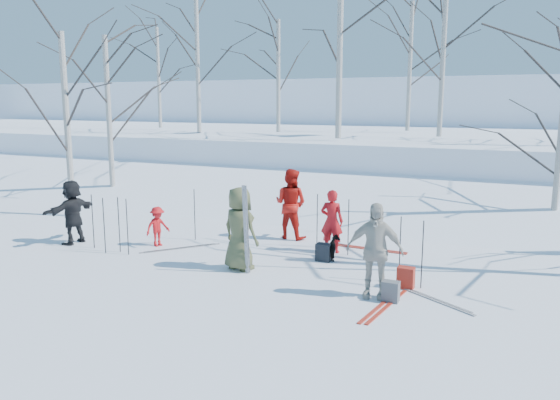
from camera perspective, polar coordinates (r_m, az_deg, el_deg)
The scene contains 39 objects.
ground at distance 11.75m, azimuth -3.12°, elevation -7.44°, with size 120.00×120.00×0.00m, color white.
snow_ramp at distance 18.00m, azimuth 7.41°, elevation -0.78°, with size 70.00×9.50×1.40m, color white.
snow_plateau at distance 27.50m, azimuth 13.81°, elevation 4.61°, with size 70.00×18.00×2.20m, color white.
far_hill at distance 48.18m, azimuth 18.84°, elevation 7.85°, with size 90.00×30.00×6.00m, color white.
skier_olive_center at distance 11.66m, azimuth -4.24°, elevation -3.01°, with size 0.88×0.57×1.80m, color #474B2D.
skier_red_north at distance 13.05m, azimuth 5.43°, elevation -2.22°, with size 0.55×0.36×1.52m, color red.
skier_redor_behind at distance 14.31m, azimuth 1.12°, elevation -0.40°, with size 0.90×0.70×1.85m, color #B2140D.
skier_red_seated at distance 13.94m, azimuth -12.67°, elevation -2.71°, with size 0.64×0.37×1.00m, color red.
skier_cream_east at distance 10.14m, azimuth 9.85°, elevation -5.21°, with size 1.04×0.43×1.78m, color beige.
skier_grey_west at distance 14.76m, azimuth -20.86°, elevation -1.17°, with size 1.51×0.48×1.63m, color black.
dog at distance 12.55m, azimuth 5.72°, elevation -5.04°, with size 0.29×0.64×0.54m, color black.
upright_ski_left at distance 11.31m, azimuth -3.63°, elevation -3.15°, with size 0.07×0.02×1.90m, color silver.
upright_ski_right at distance 11.33m, azimuth -3.48°, elevation -3.13°, with size 0.07×0.02×1.90m, color silver.
ski_pair_a at distance 10.55m, azimuth 15.44°, elevation -9.84°, with size 1.72×1.17×0.02m, color silver, non-canonical shape.
ski_pair_b at distance 9.98m, azimuth 10.78°, elevation -10.81°, with size 0.42×1.91×0.02m, color #A22517, non-canonical shape.
ski_pair_c at distance 13.70m, azimuth -10.36°, elevation -4.97°, with size 1.34×1.61×0.02m, color silver, non-canonical shape.
ski_pair_d at distance 13.61m, azimuth 9.27°, elevation -5.04°, with size 1.91×0.29×0.02m, color #A22517, non-canonical shape.
ski_pole_a at distance 14.35m, azimuth -8.91°, elevation -1.52°, with size 0.02×0.02×1.34m, color black.
ski_pole_b at distance 13.57m, azimuth -16.48°, elevation -2.50°, with size 0.02×0.02×1.34m, color black.
ski_pole_c at distance 13.58m, azimuth -17.90°, elevation -2.57°, with size 0.02×0.02×1.34m, color black.
ski_pole_d at distance 13.48m, azimuth 5.71°, elevation -2.20°, with size 0.02×0.02×1.34m, color black.
ski_pole_e at distance 13.47m, azimuth 3.91°, elevation -2.19°, with size 0.02×0.02×1.34m, color black.
ski_pole_f at distance 12.84m, azimuth 7.15°, elevation -2.87°, with size 0.02×0.02×1.34m, color black.
ski_pole_g at distance 13.29m, azimuth -15.67°, elevation -2.72°, with size 0.02×0.02×1.34m, color black.
ski_pole_h at distance 10.86m, azimuth 14.64°, elevation -5.56°, with size 0.02×0.02×1.34m, color black.
ski_pole_i at distance 11.13m, azimuth 12.42°, elevation -5.08°, with size 0.02×0.02×1.34m, color black.
ski_pole_j at distance 14.14m, azimuth -18.98°, elevation -2.14°, with size 0.02×0.02×1.34m, color black.
backpack_red at distance 10.93m, azimuth 13.01°, elevation -7.92°, with size 0.32×0.22×0.42m, color #A32519.
backpack_grey at distance 10.17m, azimuth 11.49°, elevation -9.35°, with size 0.30×0.20×0.38m, color #505357.
backpack_dark at distance 12.46m, azimuth 4.60°, elevation -5.46°, with size 0.34×0.24×0.40m, color black.
birch_plateau_b at distance 29.84m, azimuth -12.57°, elevation 12.32°, with size 4.19×4.19×5.13m, color silver, non-canonical shape.
birch_plateau_c at distance 22.67m, azimuth 16.66°, elevation 14.09°, with size 4.87×4.87×6.09m, color silver, non-canonical shape.
birch_plateau_d at distance 25.29m, azimuth -8.61°, elevation 13.85°, with size 4.80×4.80×6.00m, color silver, non-canonical shape.
birch_plateau_f at distance 26.85m, azimuth 13.41°, elevation 13.36°, with size 4.73×4.73×5.90m, color silver, non-canonical shape.
birch_plateau_g at distance 25.00m, azimuth -0.18°, elevation 12.77°, with size 4.05×4.05×4.93m, color silver, non-canonical shape.
birch_plateau_h at distance 20.97m, azimuth 6.29°, elevation 16.83°, with size 5.91×5.91×7.58m, color silver, non-canonical shape.
birch_edge_a at distance 18.14m, azimuth -21.35°, elevation 7.19°, with size 4.54×4.54×5.64m, color silver, non-canonical shape.
birch_edge_d at distance 20.99m, azimuth -17.44°, elevation 8.10°, with size 4.72×4.72×5.89m, color silver, non-canonical shape.
birch_edge_e at distance 16.31m, azimuth 27.19°, elevation 4.67°, with size 3.82×3.82×4.60m, color silver, non-canonical shape.
Camera 1 is at (5.29, -9.86, 3.57)m, focal length 35.00 mm.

